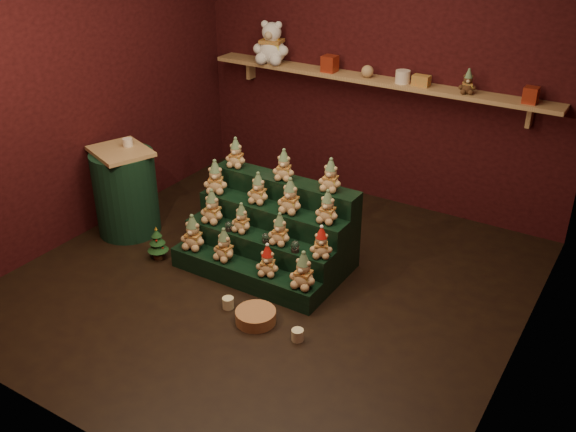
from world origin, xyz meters
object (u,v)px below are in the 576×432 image
Objects in this scene: snow_globe_b at (266,238)px; mug_right at (298,335)px; side_table at (126,192)px; mini_christmas_tree at (157,243)px; snow_globe_c at (295,246)px; mug_left at (228,303)px; brown_bear at (468,82)px; riser_tier_front at (244,274)px; snow_globe_a at (229,226)px; wicker_basket at (256,316)px; white_bear at (272,37)px.

snow_globe_b is 0.90× the size of mug_right.
mug_right is (2.25, -0.59, -0.37)m from side_table.
mini_christmas_tree reaches higher than mug_right.
snow_globe_c is 1.03× the size of mug_left.
brown_bear reaches higher than side_table.
snow_globe_c is at bearing 21.50° from riser_tier_front.
mug_left is 0.68m from mug_right.
riser_tier_front is at bearing 152.20° from mug_right.
mug_right is (0.65, -0.57, -0.36)m from snow_globe_b.
snow_globe_a is 0.91m from wicker_basket.
white_bear is 2.52× the size of brown_bear.
side_table reaches higher than snow_globe_b.
mug_left is at bearing -55.19° from snow_globe_a.
white_bear is (-1.76, 2.38, 1.55)m from mug_right.
snow_globe_c is at bearing -64.99° from white_bear.
mini_christmas_tree is (-0.89, -0.07, 0.07)m from riser_tier_front.
riser_tier_front is 1.52m from side_table.
brown_bear reaches higher than mug_right.
wicker_basket is at bearing -14.00° from mini_christmas_tree.
riser_tier_front is at bearing -158.50° from snow_globe_c.
brown_bear reaches higher than snow_globe_b.
side_table is 0.69m from mini_christmas_tree.
snow_globe_c reaches higher than mug_right.
mini_christmas_tree is 3.50× the size of mug_right.
side_table is at bearing 173.13° from riser_tier_front.
mug_right is (1.66, -0.34, -0.11)m from mini_christmas_tree.
mug_right is (0.68, -0.06, -0.00)m from mug_left.
snow_globe_a is 0.39× the size of brown_bear.
mug_right is at bearing -41.04° from snow_globe_b.
white_bear is (-1.37, 2.36, 1.54)m from wicker_basket.
brown_bear is at bearing 55.66° from side_table.
snow_globe_a is at bearing -146.52° from brown_bear.
brown_bear is at bearing 68.94° from snow_globe_c.
side_table is at bearing 165.41° from mug_right.
side_table is at bearing 163.18° from wicker_basket.
white_bear reaches higher than side_table.
snow_globe_c is 0.77m from mug_right.
riser_tier_front is at bearing -75.94° from white_bear.
wicker_basket is (-0.39, 0.02, 0.00)m from mug_right.
white_bear reaches higher than mini_christmas_tree.
mug_right is at bearing -117.53° from brown_bear.
mini_christmas_tree reaches higher than wicker_basket.
snow_globe_b is at bearing -0.00° from snow_globe_a.
snow_globe_c is (0.41, 0.16, 0.32)m from riser_tier_front.
mini_christmas_tree is 3.13m from brown_bear.
snow_globe_c is 1.03× the size of mug_right.
mini_christmas_tree reaches higher than riser_tier_front.
white_bear is at bearing 160.41° from brown_bear.
wicker_basket is at bearing -64.26° from snow_globe_b.
snow_globe_a is at bearing -80.66° from white_bear.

